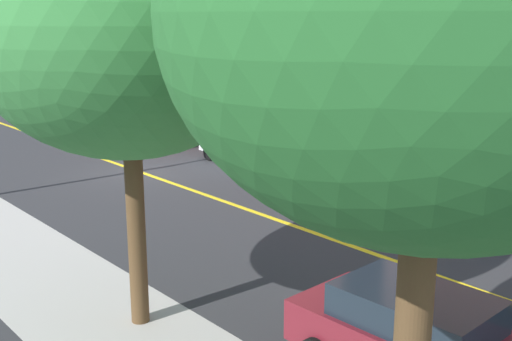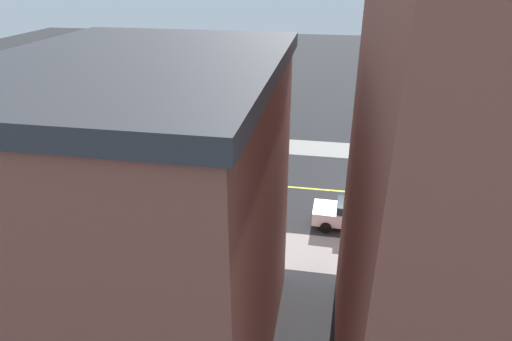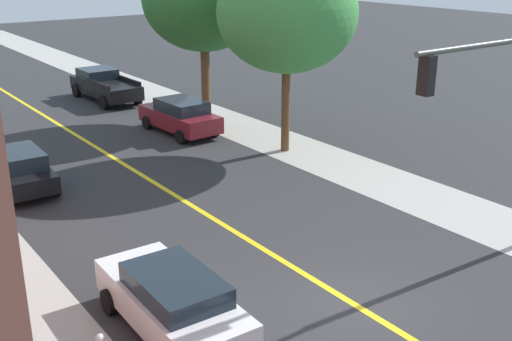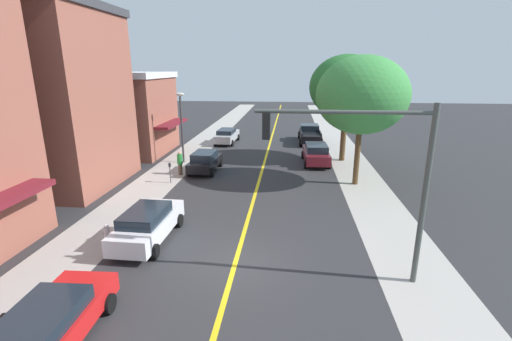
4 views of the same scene
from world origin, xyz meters
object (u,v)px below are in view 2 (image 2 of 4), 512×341
Objects in this scene: silver_sedan_left_curb at (8,186)px; pedestrian_green_shirt at (172,212)px; maroon_sedan_right_curb at (167,142)px; traffic_light_mast at (388,107)px; black_pickup_truck at (66,135)px; red_sedan_left_curb at (481,229)px; street_lamp at (101,171)px; street_tree_left_near at (156,69)px; parking_meter at (206,216)px; black_sedan_left_curb at (165,198)px; small_dog at (478,255)px; white_sedan_left_curb at (356,215)px; pedestrian_orange_shirt at (498,250)px; fire_hydrant at (361,240)px; street_tree_right_corner at (235,75)px.

silver_sedan_left_curb is 11.64m from pedestrian_green_shirt.
silver_sedan_left_curb is at bearing 47.02° from maroon_sedan_right_curb.
black_pickup_truck is (-0.76, 25.28, -3.59)m from traffic_light_mast.
red_sedan_left_curb is 30.90m from black_pickup_truck.
street_lamp reaches higher than maroon_sedan_right_curb.
street_tree_left_near is 4.95× the size of pedestrian_green_shirt.
traffic_light_mast is at bearing 90.19° from pedestrian_green_shirt.
traffic_light_mast is at bearing -43.98° from parking_meter.
black_sedan_left_curb is 0.75× the size of black_pickup_truck.
small_dog is at bearing 175.38° from black_sedan_left_curb.
pedestrian_orange_shirt reaches higher than white_sedan_left_curb.
street_tree_left_near is 1.81× the size of maroon_sedan_right_curb.
pedestrian_green_shirt is at bearing -156.33° from street_tree_left_near.
fire_hydrant is 5.76m from small_dog.
street_tree_left_near is 21.06m from fire_hydrant.
fire_hydrant is 6.55m from red_sedan_left_curb.
fire_hydrant is 25.47m from black_pickup_truck.
white_sedan_left_curb is at bearing 58.62° from pedestrian_green_shirt.
street_lamp is 3.29× the size of pedestrian_orange_shirt.
fire_hydrant is at bearing 142.67° from maroon_sedan_right_curb.
street_tree_right_corner reaches higher than pedestrian_orange_shirt.
street_tree_right_corner is 1.45× the size of black_pickup_truck.
parking_meter is 6.10m from street_lamp.
pedestrian_orange_shirt is (-0.52, -15.09, -0.02)m from parking_meter.
maroon_sedan_right_curb is at bearing 114.48° from street_tree_right_corner.
fire_hydrant is at bearing 157.50° from pedestrian_orange_shirt.
white_sedan_left_curb is at bearing -176.61° from silver_sedan_left_curb.
street_tree_left_near is at bearing -163.02° from black_pickup_truck.
small_dog is at bearing 147.07° from pedestrian_orange_shirt.
small_dog is (-1.83, -27.83, -0.44)m from silver_sedan_left_curb.
pedestrian_orange_shirt is at bearing 159.69° from black_pickup_truck.
black_pickup_truck is at bearing -1.75° from maroon_sedan_right_curb.
street_tree_right_corner reaches higher than red_sedan_left_curb.
street_lamp reaches higher than fire_hydrant.
street_tree_right_corner is at bearing 4.51° from parking_meter.
traffic_light_mast is 25.54m from black_pickup_truck.
fire_hydrant is at bearing 178.61° from silver_sedan_left_curb.
black_sedan_left_curb is 0.91× the size of silver_sedan_left_curb.
pedestrian_green_shirt is at bearing 141.27° from black_pickup_truck.
pedestrian_orange_shirt is 2.72× the size of small_dog.
street_tree_left_near is 25.39m from red_sedan_left_curb.
white_sedan_left_curb is 2.73× the size of pedestrian_green_shirt.
white_sedan_left_curb is 1.00× the size of silver_sedan_left_curb.
white_sedan_left_curb is at bearing 120.05° from small_dog.
street_lamp is 8.83m from silver_sedan_left_curb.
street_tree_left_near is 6.42m from street_tree_right_corner.
traffic_light_mast is 10.29× the size of small_dog.
small_dog is (-11.16, -3.83, -4.12)m from traffic_light_mast.
small_dog is (-0.32, -14.29, -0.57)m from parking_meter.
street_tree_right_corner reaches higher than parking_meter.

